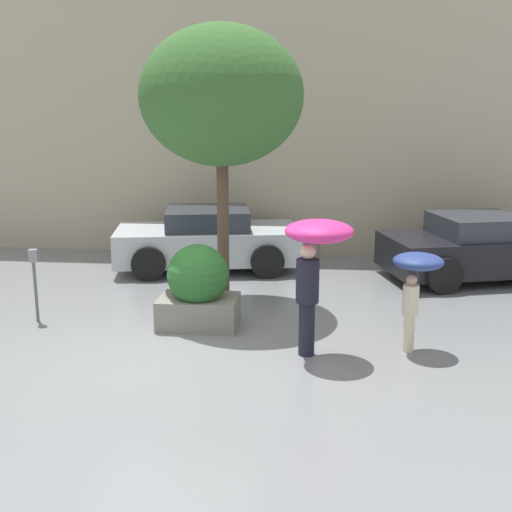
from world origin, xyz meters
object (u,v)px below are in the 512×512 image
(planter_box, at_px, (198,288))
(parking_meter, at_px, (34,270))
(person_child, at_px, (416,274))
(street_tree, at_px, (221,97))
(person_adult, at_px, (316,250))
(parked_car_far, at_px, (477,248))
(parked_car_near, at_px, (208,240))

(planter_box, bearing_deg, parking_meter, -179.15)
(person_child, bearing_deg, parking_meter, 138.82)
(street_tree, bearing_deg, person_adult, -54.32)
(person_child, distance_m, parked_car_far, 4.50)
(parked_car_far, xyz_separation_m, street_tree, (-4.77, -2.18, 2.92))
(street_tree, bearing_deg, parked_car_far, 24.58)
(planter_box, distance_m, parked_car_near, 3.73)
(person_child, xyz_separation_m, parked_car_far, (1.77, 4.11, -0.50))
(parked_car_far, bearing_deg, person_adult, 128.55)
(parked_car_far, bearing_deg, planter_box, 108.60)
(person_adult, bearing_deg, person_child, 6.29)
(parked_car_near, bearing_deg, street_tree, -174.46)
(parked_car_near, height_order, parking_meter, parked_car_near)
(parked_car_far, bearing_deg, parking_meter, 98.56)
(parking_meter, bearing_deg, person_child, -6.31)
(parked_car_near, bearing_deg, parked_car_far, -103.63)
(person_adult, height_order, parked_car_near, person_adult)
(parking_meter, bearing_deg, parked_car_far, 24.46)
(person_adult, bearing_deg, parking_meter, 161.18)
(planter_box, height_order, person_child, person_child)
(parked_car_far, bearing_deg, person_child, 140.77)
(person_adult, distance_m, parked_car_near, 5.31)
(person_child, bearing_deg, street_tree, 112.46)
(person_adult, distance_m, person_child, 1.48)
(person_adult, bearing_deg, street_tree, 119.09)
(person_child, relative_size, parking_meter, 1.19)
(planter_box, height_order, person_adult, person_adult)
(street_tree, relative_size, parking_meter, 3.96)
(planter_box, bearing_deg, parked_car_near, 97.91)
(parked_car_near, bearing_deg, planter_box, 177.07)
(planter_box, relative_size, person_adult, 0.69)
(street_tree, bearing_deg, parking_meter, -155.73)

